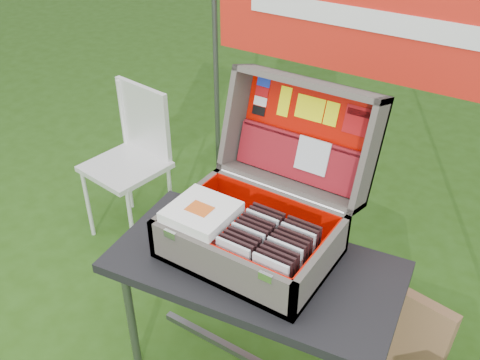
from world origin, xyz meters
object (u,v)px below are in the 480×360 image
Objects in this scene: table at (253,325)px; chair at (125,168)px; suitcase at (259,186)px; cardboard_box at (399,335)px.

chair is at bearing 149.43° from table.
suitcase is (-0.04, 0.10, 0.61)m from table.
table is 0.64m from cardboard_box.
cardboard_box is (1.65, -0.11, -0.22)m from chair.
suitcase is 1.42× the size of cardboard_box.
cardboard_box is at bearing 28.43° from suitcase.
cardboard_box is at bearing 30.94° from table.
suitcase is at bearing -141.88° from cardboard_box.
table is at bearing -132.19° from cardboard_box.
chair is at bearing -174.21° from cardboard_box.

